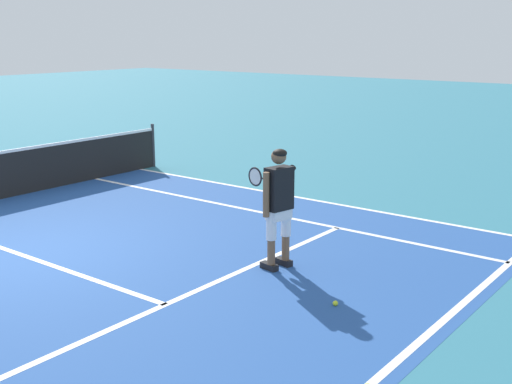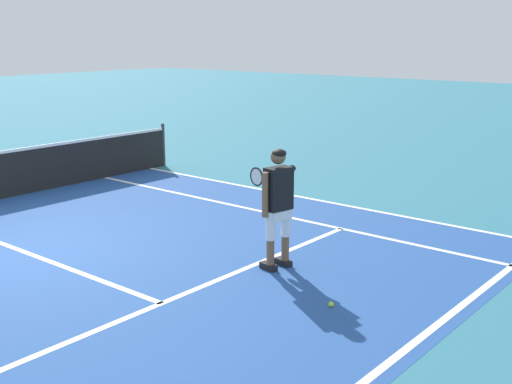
{
  "view_description": "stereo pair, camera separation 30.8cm",
  "coord_description": "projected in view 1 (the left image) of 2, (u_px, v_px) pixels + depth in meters",
  "views": [
    {
      "loc": [
        -5.22,
        -8.48,
        3.23
      ],
      "look_at": [
        1.9,
        -3.0,
        1.05
      ],
      "focal_mm": 45.78,
      "sensor_mm": 36.0,
      "label": 1
    },
    {
      "loc": [
        -5.03,
        -8.72,
        3.23
      ],
      "look_at": [
        1.9,
        -3.0,
        1.05
      ],
      "focal_mm": 45.78,
      "sensor_mm": 36.0,
      "label": 2
    }
  ],
  "objects": [
    {
      "name": "tennis_player",
      "position": [
        278.0,
        200.0,
        9.05
      ],
      "size": [
        0.8,
        1.07,
        1.71
      ],
      "color": "black",
      "rests_on": "ground"
    },
    {
      "name": "line_doubles_right",
      "position": [
        297.0,
        197.0,
        13.26
      ],
      "size": [
        0.1,
        9.28,
        0.01
      ],
      "primitive_type": "cube",
      "color": "white",
      "rests_on": "ground"
    },
    {
      "name": "court_inner_surface",
      "position": [
        75.0,
        273.0,
        9.03
      ],
      "size": [
        10.98,
        9.68,
        0.0
      ],
      "primitive_type": "cube",
      "color": "#234C93",
      "rests_on": "ground"
    },
    {
      "name": "tennis_ball_near_feet",
      "position": [
        335.0,
        303.0,
        7.95
      ],
      "size": [
        0.07,
        0.07,
        0.07
      ],
      "primitive_type": "sphere",
      "color": "#CCE02D",
      "rests_on": "ground"
    },
    {
      "name": "line_centre_service",
      "position": [
        16.0,
        253.0,
        9.88
      ],
      "size": [
        0.1,
        6.4,
        0.01
      ],
      "primitive_type": "cube",
      "color": "white",
      "rests_on": "ground"
    },
    {
      "name": "line_service",
      "position": [
        165.0,
        305.0,
        7.99
      ],
      "size": [
        8.23,
        0.1,
        0.01
      ],
      "primitive_type": "cube",
      "color": "white",
      "rests_on": "ground"
    },
    {
      "name": "line_baseline",
      "position": [
        378.0,
        378.0,
        6.28
      ],
      "size": [
        10.98,
        0.1,
        0.01
      ],
      "primitive_type": "cube",
      "color": "white",
      "rests_on": "ground"
    },
    {
      "name": "line_singles_right",
      "position": [
        256.0,
        211.0,
        12.2
      ],
      "size": [
        0.1,
        9.28,
        0.01
      ],
      "primitive_type": "cube",
      "color": "white",
      "rests_on": "ground"
    },
    {
      "name": "ground_plane",
      "position": [
        21.0,
        255.0,
        9.8
      ],
      "size": [
        80.0,
        80.0,
        0.0
      ],
      "primitive_type": "plane",
      "color": "teal"
    }
  ]
}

